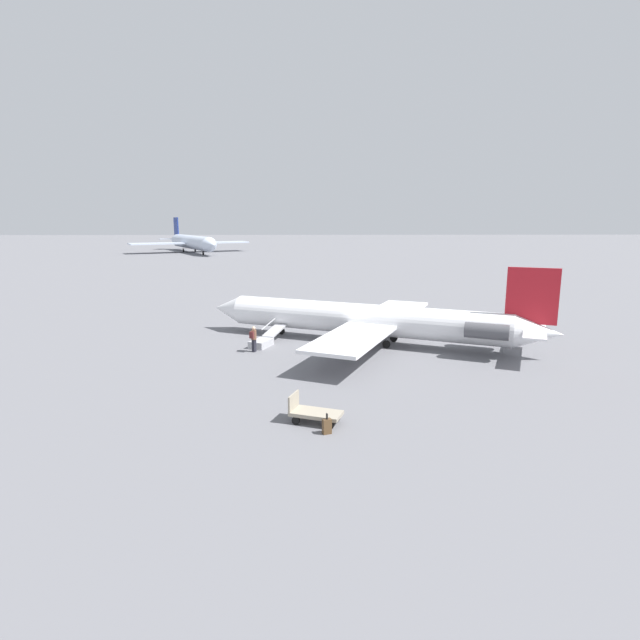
# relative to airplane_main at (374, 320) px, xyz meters

# --- Properties ---
(ground_plane) EXTENTS (600.00, 600.00, 0.00)m
(ground_plane) POSITION_rel_airplane_main_xyz_m (0.73, -0.33, -1.73)
(ground_plane) COLOR slate
(airplane_main) EXTENTS (24.26, 19.05, 5.80)m
(airplane_main) POSITION_rel_airplane_main_xyz_m (0.00, 0.00, 0.00)
(airplane_main) COLOR white
(airplane_main) RESTS_ON ground
(airplane_far_center) EXTENTS (32.25, 40.91, 9.89)m
(airplane_far_center) POSITION_rel_airplane_main_xyz_m (37.35, -108.78, 1.21)
(airplane_far_center) COLOR silver
(airplane_far_center) RESTS_ON ground
(boarding_stairs) EXTENTS (2.58, 4.07, 1.52)m
(boarding_stairs) POSITION_rel_airplane_main_xyz_m (7.81, 0.44, -1.38)
(boarding_stairs) COLOR #B2B2B7
(boarding_stairs) RESTS_ON ground
(passenger) EXTENTS (0.46, 0.57, 1.74)m
(passenger) POSITION_rel_airplane_main_xyz_m (8.34, 2.19, -0.73)
(passenger) COLOR #23232D
(passenger) RESTS_ON ground
(luggage_cart) EXTENTS (2.45, 1.81, 1.22)m
(luggage_cart) POSITION_rel_airplane_main_xyz_m (4.51, 14.30, -1.27)
(luggage_cart) COLOR #9E937F
(luggage_cart) RESTS_ON ground
(suitcase) EXTENTS (0.42, 0.33, 0.88)m
(suitcase) POSITION_rel_airplane_main_xyz_m (3.98, 15.47, -1.40)
(suitcase) COLOR brown
(suitcase) RESTS_ON ground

